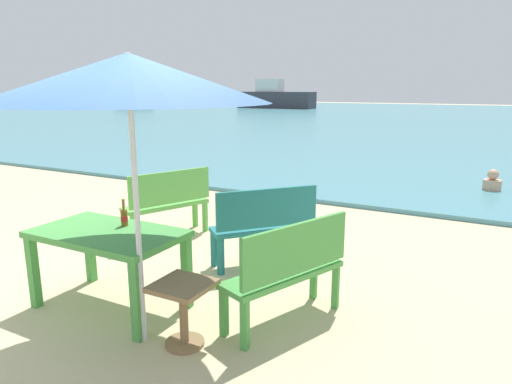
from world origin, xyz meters
TOP-DOWN VIEW (x-y plane):
  - ground_plane at (0.00, 0.00)m, footprint 120.00×120.00m
  - sea_water at (0.00, 30.00)m, footprint 120.00×50.00m
  - picnic_table_green at (-0.27, 0.32)m, footprint 1.40×0.80m
  - beer_bottle_amber at (-0.24, 0.52)m, footprint 0.07×0.07m
  - patio_umbrella at (0.41, 0.00)m, footprint 2.10×2.10m
  - side_table_wood at (0.75, 0.11)m, footprint 0.44×0.44m
  - bench_teal_center at (0.55, 1.92)m, footprint 1.07×1.14m
  - bench_green_left at (-1.11, 2.24)m, footprint 0.81×1.24m
  - bench_green_right at (1.35, 0.82)m, footprint 0.78×1.25m
  - swimmer_person at (2.81, 7.36)m, footprint 0.34×0.34m
  - boat_barge at (-29.13, 31.77)m, footprint 4.15×1.13m
  - boat_sailboat at (-16.68, 37.97)m, footprint 7.50×2.04m

SIDE VIEW (x-z plane):
  - ground_plane at x=0.00m, z-range 0.00..0.00m
  - sea_water at x=0.00m, z-range 0.00..0.08m
  - swimmer_person at x=2.81m, z-range 0.03..0.44m
  - side_table_wood at x=0.75m, z-range 0.08..0.62m
  - bench_teal_center at x=0.55m, z-range 0.07..1.02m
  - bench_green_left at x=-1.11m, z-range 0.07..1.02m
  - bench_green_right at x=1.35m, z-range 0.07..1.02m
  - boat_barge at x=-29.13m, z-range -0.13..1.38m
  - picnic_table_green at x=-0.27m, z-range 0.27..1.03m
  - beer_bottle_amber at x=-0.24m, z-range 0.72..0.99m
  - boat_sailboat at x=-16.68m, z-range -0.30..2.42m
  - patio_umbrella at x=0.41m, z-range 0.97..3.27m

